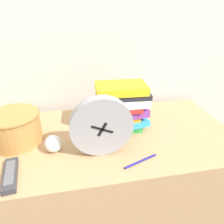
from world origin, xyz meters
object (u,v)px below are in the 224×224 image
Objects in this scene: basket at (14,127)px; desk_clock at (102,127)px; book_stack at (121,106)px; crumpled_paper_ball at (53,144)px; tv_remote at (10,175)px; pen at (141,161)px.

desk_clock is at bearing -23.92° from basket.
book_stack is (0.12, 0.18, -0.01)m from desk_clock.
desk_clock reaches higher than crumpled_paper_ball.
basket is 1.31× the size of tv_remote.
basket is (-0.46, -0.02, -0.04)m from book_stack.
book_stack is 0.51m from tv_remote.
desk_clock is 1.41× the size of tv_remote.
crumpled_paper_ball is at bearing -33.01° from basket.
tv_remote is 0.45m from pen.
book_stack is 1.51× the size of tv_remote.
basket is 3.24× the size of crumpled_paper_ball.
book_stack is 3.73× the size of crumpled_paper_ball.
desk_clock is 0.21m from book_stack.
crumpled_paper_ball is (-0.18, 0.05, -0.08)m from desk_clock.
book_stack is at bearing 93.12° from pen.
tv_remote is (0.02, -0.22, -0.06)m from basket.
book_stack is 0.46m from basket.
crumpled_paper_ball reaches higher than tv_remote.
tv_remote is at bearing -167.55° from desk_clock.
desk_clock is at bearing 147.58° from pen.
desk_clock is 0.35m from tv_remote.
crumpled_paper_ball is at bearing 164.98° from desk_clock.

